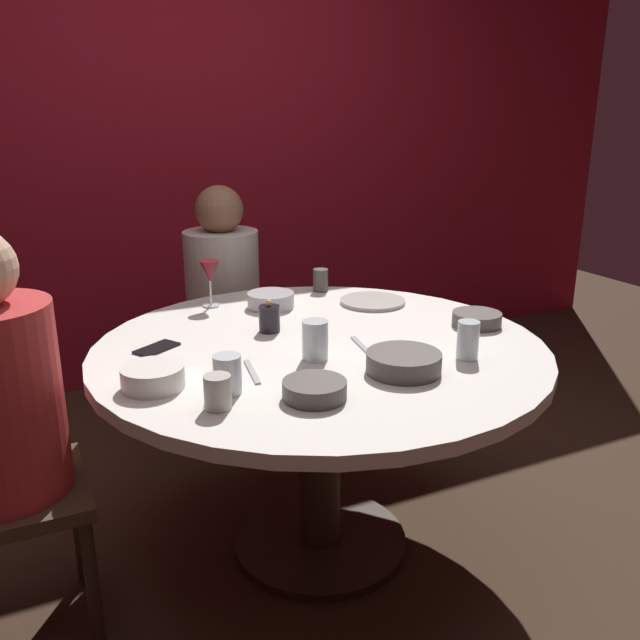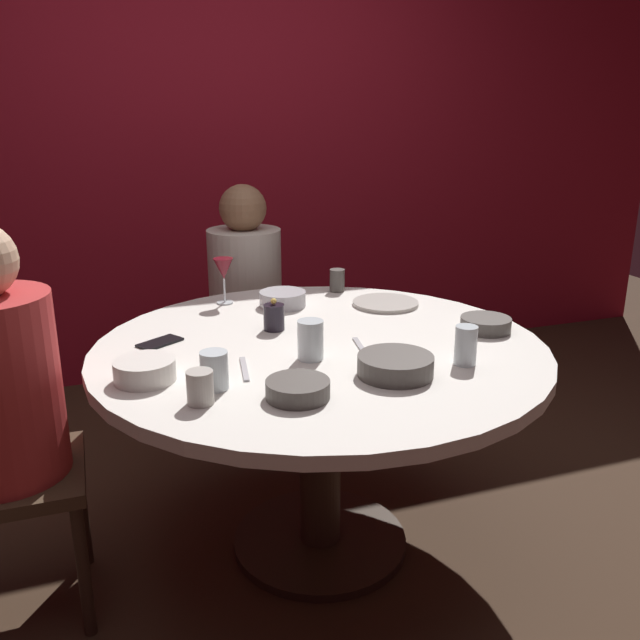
{
  "view_description": "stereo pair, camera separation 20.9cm",
  "coord_description": "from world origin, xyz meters",
  "px_view_note": "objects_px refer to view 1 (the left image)",
  "views": [
    {
      "loc": [
        -0.86,
        -1.8,
        1.46
      ],
      "look_at": [
        0.0,
        0.0,
        0.82
      ],
      "focal_mm": 37.49,
      "sensor_mm": 36.0,
      "label": 1
    },
    {
      "loc": [
        -0.67,
        -1.88,
        1.46
      ],
      "look_at": [
        0.0,
        0.0,
        0.82
      ],
      "focal_mm": 37.49,
      "sensor_mm": 36.0,
      "label": 2
    }
  ],
  "objects_px": {
    "cup_near_candle": "(468,340)",
    "cup_far_edge": "(218,392)",
    "dinner_plate": "(373,301)",
    "wine_glass": "(210,273)",
    "cup_by_right_diner": "(321,280)",
    "cell_phone": "(157,348)",
    "cup_center_front": "(227,374)",
    "bowl_serving_large": "(271,300)",
    "dining_table": "(320,384)",
    "bowl_salad_center": "(477,319)",
    "candle_holder": "(269,318)",
    "bowl_small_white": "(315,390)",
    "seated_diner_back": "(222,282)",
    "cup_by_left_diner": "(315,340)",
    "bowl_rice_portion": "(404,362)",
    "bowl_sauce_side": "(153,377)"
  },
  "relations": [
    {
      "from": "dining_table",
      "to": "bowl_salad_center",
      "type": "bearing_deg",
      "value": -6.26
    },
    {
      "from": "cell_phone",
      "to": "cup_far_edge",
      "type": "xyz_separation_m",
      "value": [
        0.04,
        -0.49,
        0.04
      ]
    },
    {
      "from": "cup_near_candle",
      "to": "cup_center_front",
      "type": "bearing_deg",
      "value": 174.53
    },
    {
      "from": "bowl_rice_portion",
      "to": "cup_near_candle",
      "type": "distance_m",
      "value": 0.23
    },
    {
      "from": "bowl_serving_large",
      "to": "bowl_small_white",
      "type": "bearing_deg",
      "value": -103.94
    },
    {
      "from": "seated_diner_back",
      "to": "bowl_salad_center",
      "type": "distance_m",
      "value": 1.22
    },
    {
      "from": "dining_table",
      "to": "bowl_small_white",
      "type": "xyz_separation_m",
      "value": [
        -0.19,
        -0.37,
        0.16
      ]
    },
    {
      "from": "dining_table",
      "to": "cup_by_left_diner",
      "type": "distance_m",
      "value": 0.24
    },
    {
      "from": "dining_table",
      "to": "dinner_plate",
      "type": "height_order",
      "value": "dinner_plate"
    },
    {
      "from": "cup_by_right_diner",
      "to": "bowl_small_white",
      "type": "bearing_deg",
      "value": -116.54
    },
    {
      "from": "bowl_serving_large",
      "to": "cup_center_front",
      "type": "bearing_deg",
      "value": -119.82
    },
    {
      "from": "bowl_serving_large",
      "to": "cup_by_right_diner",
      "type": "distance_m",
      "value": 0.3
    },
    {
      "from": "seated_diner_back",
      "to": "cup_near_candle",
      "type": "xyz_separation_m",
      "value": [
        0.34,
        -1.32,
        0.09
      ]
    },
    {
      "from": "cell_phone",
      "to": "cup_near_candle",
      "type": "relative_size",
      "value": 1.2
    },
    {
      "from": "dining_table",
      "to": "bowl_salad_center",
      "type": "height_order",
      "value": "bowl_salad_center"
    },
    {
      "from": "wine_glass",
      "to": "cup_near_candle",
      "type": "bearing_deg",
      "value": -58.62
    },
    {
      "from": "cup_near_candle",
      "to": "cup_by_right_diner",
      "type": "height_order",
      "value": "cup_near_candle"
    },
    {
      "from": "dinner_plate",
      "to": "cup_near_candle",
      "type": "height_order",
      "value": "cup_near_candle"
    },
    {
      "from": "cup_near_candle",
      "to": "cup_far_edge",
      "type": "relative_size",
      "value": 1.33
    },
    {
      "from": "bowl_serving_large",
      "to": "cup_near_candle",
      "type": "height_order",
      "value": "cup_near_candle"
    },
    {
      "from": "bowl_rice_portion",
      "to": "cup_by_left_diner",
      "type": "xyz_separation_m",
      "value": [
        -0.18,
        0.2,
        0.03
      ]
    },
    {
      "from": "dining_table",
      "to": "bowl_rice_portion",
      "type": "height_order",
      "value": "bowl_rice_portion"
    },
    {
      "from": "candle_holder",
      "to": "bowl_serving_large",
      "type": "relative_size",
      "value": 0.63
    },
    {
      "from": "cell_phone",
      "to": "cup_by_right_diner",
      "type": "distance_m",
      "value": 0.86
    },
    {
      "from": "wine_glass",
      "to": "bowl_salad_center",
      "type": "distance_m",
      "value": 0.98
    },
    {
      "from": "cell_phone",
      "to": "cup_center_front",
      "type": "bearing_deg",
      "value": -18.78
    },
    {
      "from": "bowl_serving_large",
      "to": "cup_by_right_diner",
      "type": "relative_size",
      "value": 1.92
    },
    {
      "from": "wine_glass",
      "to": "bowl_serving_large",
      "type": "distance_m",
      "value": 0.25
    },
    {
      "from": "bowl_small_white",
      "to": "cup_center_front",
      "type": "distance_m",
      "value": 0.23
    },
    {
      "from": "wine_glass",
      "to": "bowl_small_white",
      "type": "relative_size",
      "value": 1.05
    },
    {
      "from": "cell_phone",
      "to": "cup_by_left_diner",
      "type": "distance_m",
      "value": 0.5
    },
    {
      "from": "wine_glass",
      "to": "cup_by_right_diner",
      "type": "relative_size",
      "value": 1.93
    },
    {
      "from": "cell_phone",
      "to": "cup_center_front",
      "type": "height_order",
      "value": "cup_center_front"
    },
    {
      "from": "cup_near_candle",
      "to": "cup_by_left_diner",
      "type": "relative_size",
      "value": 0.97
    },
    {
      "from": "wine_glass",
      "to": "dining_table",
      "type": "bearing_deg",
      "value": -71.44
    },
    {
      "from": "dinner_plate",
      "to": "cell_phone",
      "type": "distance_m",
      "value": 0.88
    },
    {
      "from": "bowl_small_white",
      "to": "cup_by_right_diner",
      "type": "relative_size",
      "value": 1.84
    },
    {
      "from": "bowl_small_white",
      "to": "dinner_plate",
      "type": "bearing_deg",
      "value": 50.57
    },
    {
      "from": "dining_table",
      "to": "cup_near_candle",
      "type": "bearing_deg",
      "value": -42.01
    },
    {
      "from": "wine_glass",
      "to": "cup_near_candle",
      "type": "xyz_separation_m",
      "value": [
        0.53,
        -0.87,
        -0.07
      ]
    },
    {
      "from": "seated_diner_back",
      "to": "cell_phone",
      "type": "height_order",
      "value": "seated_diner_back"
    },
    {
      "from": "seated_diner_back",
      "to": "cell_phone",
      "type": "xyz_separation_m",
      "value": [
        -0.48,
        -0.84,
        0.04
      ]
    },
    {
      "from": "seated_diner_back",
      "to": "wine_glass",
      "type": "distance_m",
      "value": 0.52
    },
    {
      "from": "wine_glass",
      "to": "cup_by_right_diner",
      "type": "distance_m",
      "value": 0.48
    },
    {
      "from": "cell_phone",
      "to": "bowl_rice_portion",
      "type": "xyz_separation_m",
      "value": [
        0.59,
        -0.49,
        0.03
      ]
    },
    {
      "from": "wine_glass",
      "to": "bowl_small_white",
      "type": "bearing_deg",
      "value": -90.28
    },
    {
      "from": "dining_table",
      "to": "cup_center_front",
      "type": "bearing_deg",
      "value": -148.2
    },
    {
      "from": "dinner_plate",
      "to": "bowl_sauce_side",
      "type": "xyz_separation_m",
      "value": [
        -0.94,
        -0.45,
        0.02
      ]
    },
    {
      "from": "dinner_plate",
      "to": "cup_far_edge",
      "type": "relative_size",
      "value": 2.85
    },
    {
      "from": "bowl_serving_large",
      "to": "bowl_sauce_side",
      "type": "height_order",
      "value": "bowl_sauce_side"
    }
  ]
}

